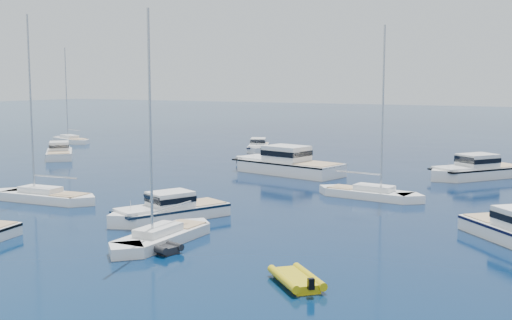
{
  "coord_description": "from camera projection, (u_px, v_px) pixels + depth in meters",
  "views": [
    {
      "loc": [
        16.72,
        -20.97,
        8.53
      ],
      "look_at": [
        -8.12,
        23.86,
        2.2
      ],
      "focal_mm": 45.53,
      "sensor_mm": 36.0,
      "label": 1
    }
  ],
  "objects": [
    {
      "name": "ground",
      "position": [
        150.0,
        284.0,
        27.29
      ],
      "size": [
        400.0,
        400.0,
        0.0
      ],
      "primitive_type": "plane",
      "color": "#072848",
      "rests_on": "ground"
    },
    {
      "name": "motor_cruiser_left",
      "position": [
        168.0,
        220.0,
        39.83
      ],
      "size": [
        5.71,
        8.79,
        2.22
      ],
      "primitive_type": null,
      "rotation": [
        0.0,
        0.0,
        2.74
      ],
      "color": "white",
      "rests_on": "ground"
    },
    {
      "name": "motor_cruiser_centre",
      "position": [
        284.0,
        173.0,
        59.74
      ],
      "size": [
        12.97,
        6.35,
        3.27
      ],
      "primitive_type": null,
      "rotation": [
        0.0,
        0.0,
        1.36
      ],
      "color": "white",
      "rests_on": "ground"
    },
    {
      "name": "motor_cruiser_far_l",
      "position": [
        60.0,
        158.0,
        71.68
      ],
      "size": [
        8.07,
        8.14,
        2.3
      ],
      "primitive_type": null,
      "rotation": [
        0.0,
        0.0,
        0.78
      ],
      "color": "white",
      "rests_on": "ground"
    },
    {
      "name": "motor_cruiser_distant",
      "position": [
        475.0,
        178.0,
        56.82
      ],
      "size": [
        8.5,
        10.22,
        2.7
      ],
      "primitive_type": null,
      "rotation": [
        0.0,
        0.0,
        2.53
      ],
      "color": "silver",
      "rests_on": "ground"
    },
    {
      "name": "motor_cruiser_horizon",
      "position": [
        258.0,
        151.0,
        78.45
      ],
      "size": [
        5.25,
        7.86,
        1.99
      ],
      "primitive_type": null,
      "rotation": [
        0.0,
        0.0,
        3.57
      ],
      "color": "silver",
      "rests_on": "ground"
    },
    {
      "name": "sailboat_fore",
      "position": [
        162.0,
        243.0,
        34.23
      ],
      "size": [
        2.42,
        8.58,
        12.54
      ],
      "primitive_type": null,
      "rotation": [
        0.0,
        0.0,
        3.16
      ],
      "color": "silver",
      "rests_on": "ground"
    },
    {
      "name": "sailboat_mid_l",
      "position": [
        45.0,
        201.0,
        45.99
      ],
      "size": [
        9.39,
        3.16,
        13.55
      ],
      "primitive_type": null,
      "rotation": [
        0.0,
        0.0,
        1.65
      ],
      "color": "white",
      "rests_on": "ground"
    },
    {
      "name": "sailboat_centre",
      "position": [
        370.0,
        198.0,
        47.24
      ],
      "size": [
        8.92,
        3.15,
        12.84
      ],
      "primitive_type": null,
      "rotation": [
        0.0,
        0.0,
        4.61
      ],
      "color": "white",
      "rests_on": "ground"
    },
    {
      "name": "sailboat_far_l",
      "position": [
        71.0,
        142.0,
        89.17
      ],
      "size": [
        9.38,
        5.34,
        13.4
      ],
      "primitive_type": null,
      "rotation": [
        0.0,
        0.0,
        1.22
      ],
      "color": "white",
      "rests_on": "ground"
    },
    {
      "name": "tender_yellow",
      "position": [
        296.0,
        284.0,
        27.25
      ],
      "size": [
        3.61,
        3.56,
        0.95
      ],
      "primitive_type": null,
      "rotation": [
        0.0,
        0.0,
        0.81
      ],
      "color": "#C0AB0B",
      "rests_on": "ground"
    },
    {
      "name": "tender_grey_near",
      "position": [
        157.0,
        251.0,
        32.63
      ],
      "size": [
        3.09,
        2.23,
        0.95
      ],
      "primitive_type": null,
      "rotation": [
        0.0,
        0.0,
        4.47
      ],
      "color": "black",
      "rests_on": "ground"
    },
    {
      "name": "tender_grey_far",
      "position": [
        253.0,
        165.0,
        65.71
      ],
      "size": [
        3.6,
        2.43,
        0.95
      ],
      "primitive_type": null,
      "rotation": [
        0.0,
        0.0,
        1.76
      ],
      "color": "black",
      "rests_on": "ground"
    }
  ]
}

